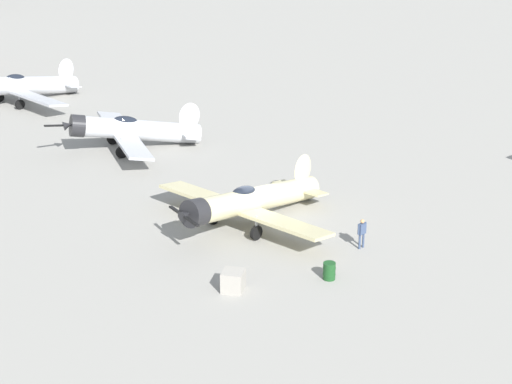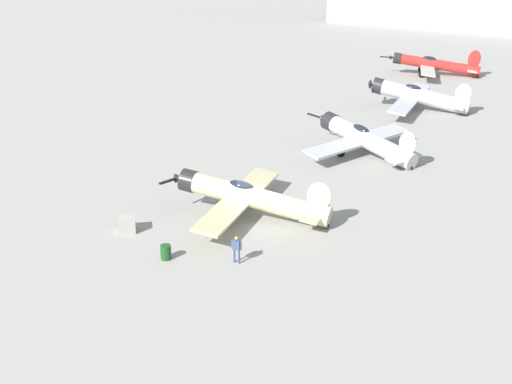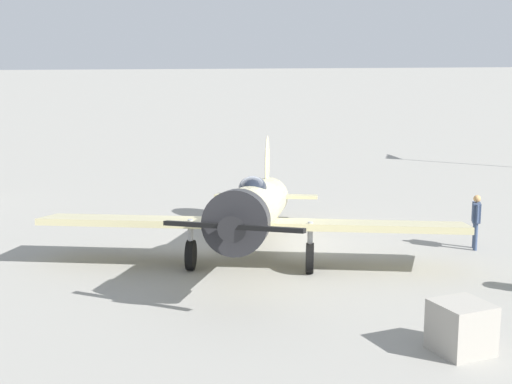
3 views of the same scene
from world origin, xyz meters
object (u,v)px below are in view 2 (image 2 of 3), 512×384
at_px(airplane_foreground, 248,197).
at_px(equipment_crate, 127,224).
at_px(airplane_mid_apron, 364,139).
at_px(airplane_outer_stand, 433,64).
at_px(fuel_drum, 166,252).
at_px(airplane_far_line, 417,96).
at_px(ground_crew_mechanic, 237,247).

height_order(airplane_foreground, equipment_crate, airplane_foreground).
relative_size(airplane_mid_apron, airplane_outer_stand, 0.79).
bearing_deg(airplane_outer_stand, equipment_crate, 68.76).
bearing_deg(airplane_foreground, fuel_drum, 72.25).
relative_size(airplane_foreground, equipment_crate, 9.39).
distance_m(airplane_foreground, airplane_far_line, 31.94).
bearing_deg(airplane_outer_stand, airplane_foreground, 74.67).
bearing_deg(ground_crew_mechanic, equipment_crate, -97.04).
relative_size(airplane_foreground, airplane_far_line, 0.88).
bearing_deg(airplane_far_line, equipment_crate, 73.97).
height_order(airplane_mid_apron, airplane_far_line, airplane_far_line).
height_order(airplane_foreground, airplane_mid_apron, airplane_mid_apron).
xyz_separation_m(airplane_outer_stand, ground_crew_mechanic, (-20.37, -51.27, -0.40)).
bearing_deg(airplane_outer_stand, airplane_far_line, 82.96).
height_order(ground_crew_mechanic, fuel_drum, ground_crew_mechanic).
bearing_deg(ground_crew_mechanic, airplane_mid_apron, 177.94).
bearing_deg(equipment_crate, airplane_mid_apron, 44.42).
bearing_deg(fuel_drum, airplane_outer_stand, 64.44).
relative_size(airplane_foreground, fuel_drum, 13.26).
bearing_deg(ground_crew_mechanic, airplane_outer_stand, -179.14).
bearing_deg(ground_crew_mechanic, airplane_foreground, -160.35).
bearing_deg(fuel_drum, ground_crew_mechanic, -4.26).
xyz_separation_m(airplane_foreground, airplane_outer_stand, (20.04, 44.74, -0.04)).
height_order(airplane_foreground, airplane_far_line, airplane_far_line).
bearing_deg(airplane_far_line, ground_crew_mechanic, 86.11).
xyz_separation_m(airplane_foreground, airplane_mid_apron, (8.63, 13.07, -0.01)).
relative_size(airplane_far_line, airplane_outer_stand, 1.08).
height_order(airplane_foreground, airplane_outer_stand, airplane_outer_stand).
distance_m(airplane_foreground, fuel_drum, 7.66).
bearing_deg(ground_crew_mechanic, fuel_drum, -71.74).
bearing_deg(airplane_foreground, airplane_mid_apron, -106.34).
relative_size(airplane_mid_apron, equipment_crate, 7.75).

